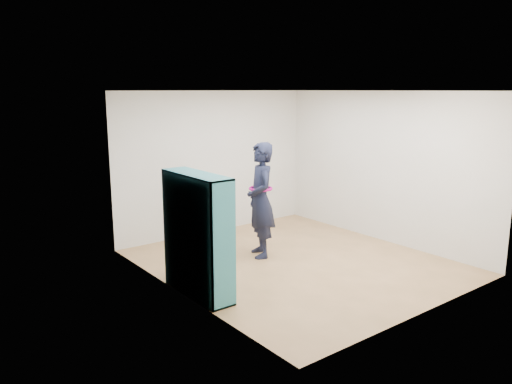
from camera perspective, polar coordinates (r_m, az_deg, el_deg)
floor at (r=7.81m, az=4.60°, el=-8.00°), size 4.50×4.50×0.00m
ceiling at (r=7.35m, az=4.94°, el=11.45°), size 4.50×4.50×0.00m
wall_left at (r=6.32m, az=-8.76°, el=-0.54°), size 0.02×4.50×2.60m
wall_right at (r=8.93m, az=14.31°, el=2.79°), size 0.02×4.50×2.60m
wall_back at (r=9.23m, az=-4.70°, el=3.39°), size 4.00×0.02×2.60m
wall_front at (r=6.04m, az=19.30°, el=-1.64°), size 4.00×0.02×2.60m
bookshelf at (r=6.42m, az=-6.86°, el=-5.14°), size 0.35×1.20×1.59m
person at (r=7.84m, az=0.53°, el=-0.92°), size 0.66×0.78×1.82m
smartphone at (r=7.86m, az=-0.55°, el=0.01°), size 0.05×0.11×0.14m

